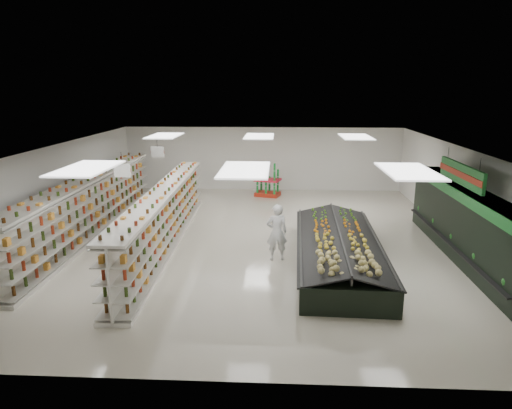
# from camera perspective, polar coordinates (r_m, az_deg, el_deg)

# --- Properties ---
(floor) EXTENTS (16.00, 16.00, 0.00)m
(floor) POSITION_cam_1_polar(r_m,az_deg,el_deg) (15.98, -0.26, -4.32)
(floor) COLOR beige
(floor) RESTS_ON ground
(ceiling) EXTENTS (14.00, 16.00, 0.02)m
(ceiling) POSITION_cam_1_polar(r_m,az_deg,el_deg) (15.26, -0.27, 7.13)
(ceiling) COLOR white
(ceiling) RESTS_ON wall_back
(wall_back) EXTENTS (14.00, 0.02, 3.20)m
(wall_back) POSITION_cam_1_polar(r_m,az_deg,el_deg) (23.40, 0.83, 5.72)
(wall_back) COLOR white
(wall_back) RESTS_ON floor
(wall_front) EXTENTS (14.00, 0.02, 3.20)m
(wall_front) POSITION_cam_1_polar(r_m,az_deg,el_deg) (7.99, -3.53, -11.88)
(wall_front) COLOR white
(wall_front) RESTS_ON floor
(wall_left) EXTENTS (0.02, 16.00, 3.20)m
(wall_left) POSITION_cam_1_polar(r_m,az_deg,el_deg) (17.39, -23.97, 1.43)
(wall_left) COLOR white
(wall_left) RESTS_ON floor
(wall_right) EXTENTS (0.02, 16.00, 3.20)m
(wall_right) POSITION_cam_1_polar(r_m,az_deg,el_deg) (16.70, 24.49, 0.88)
(wall_right) COLOR white
(wall_right) RESTS_ON floor
(produce_wall_case) EXTENTS (0.93, 8.00, 2.20)m
(produce_wall_case) POSITION_cam_1_polar(r_m,az_deg,el_deg) (15.26, 24.71, -1.73)
(produce_wall_case) COLOR black
(produce_wall_case) RESTS_ON floor
(aisle_sign_near) EXTENTS (0.52, 0.06, 0.75)m
(aisle_sign_near) POSITION_cam_1_polar(r_m,az_deg,el_deg) (14.11, -16.37, 4.11)
(aisle_sign_near) COLOR white
(aisle_sign_near) RESTS_ON ceiling
(aisle_sign_far) EXTENTS (0.52, 0.06, 0.75)m
(aisle_sign_far) POSITION_cam_1_polar(r_m,az_deg,el_deg) (17.89, -12.22, 6.44)
(aisle_sign_far) COLOR white
(aisle_sign_far) RESTS_ON ceiling
(hortifruti_banner) EXTENTS (0.12, 3.20, 0.95)m
(hortifruti_banner) POSITION_cam_1_polar(r_m,az_deg,el_deg) (14.85, 24.25, 3.51)
(hortifruti_banner) COLOR #1F752D
(hortifruti_banner) RESTS_ON ceiling
(gondola_left) EXTENTS (1.02, 11.85, 2.05)m
(gondola_left) POSITION_cam_1_polar(r_m,az_deg,el_deg) (17.38, -20.03, -0.43)
(gondola_left) COLOR white
(gondola_left) RESTS_ON floor
(gondola_center) EXTENTS (1.14, 11.09, 1.92)m
(gondola_center) POSITION_cam_1_polar(r_m,az_deg,el_deg) (15.48, -11.30, -1.83)
(gondola_center) COLOR white
(gondola_center) RESTS_ON floor
(produce_island) EXTENTS (2.72, 6.91, 1.02)m
(produce_island) POSITION_cam_1_polar(r_m,az_deg,el_deg) (13.93, 10.24, -5.41)
(produce_island) COLOR black
(produce_island) RESTS_ON floor
(soda_endcap) EXTENTS (1.36, 1.11, 1.52)m
(soda_endcap) POSITION_cam_1_polar(r_m,az_deg,el_deg) (22.10, 1.47, 2.93)
(soda_endcap) COLOR #AE2613
(soda_endcap) RESTS_ON floor
(shopper_main) EXTENTS (0.71, 0.53, 1.76)m
(shopper_main) POSITION_cam_1_polar(r_m,az_deg,el_deg) (13.85, 2.61, -3.49)
(shopper_main) COLOR white
(shopper_main) RESTS_ON floor
(shopper_background) EXTENTS (0.95, 1.05, 1.83)m
(shopper_background) POSITION_cam_1_polar(r_m,az_deg,el_deg) (19.55, -9.50, 1.76)
(shopper_background) COLOR tan
(shopper_background) RESTS_ON floor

